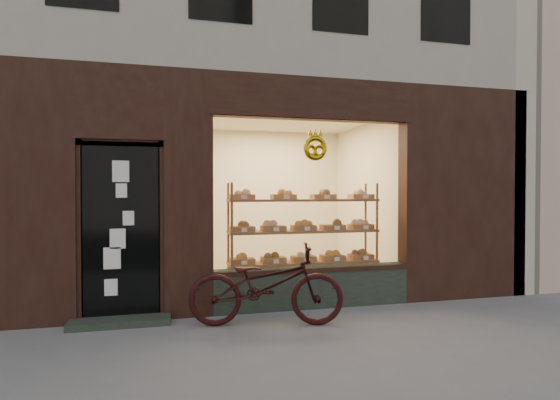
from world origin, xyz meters
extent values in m
plane|color=slate|center=(0.00, 0.00, 0.00)|extent=(90.00, 90.00, 0.00)
cube|color=black|center=(0.45, 2.12, 0.28)|extent=(2.70, 0.25, 0.55)
cube|color=black|center=(-2.00, 2.06, 1.10)|extent=(0.90, 0.04, 2.15)
cube|color=black|center=(-2.00, 1.90, 0.04)|extent=(1.15, 0.35, 0.08)
torus|color=gold|center=(0.45, 2.02, 2.15)|extent=(0.33, 0.07, 0.33)
cube|color=brown|center=(0.45, 2.55, 0.05)|extent=(2.20, 0.45, 0.04)
cube|color=brown|center=(0.45, 2.55, 0.55)|extent=(2.20, 0.45, 0.03)
cube|color=brown|center=(0.45, 2.55, 1.00)|extent=(2.20, 0.45, 0.04)
cube|color=brown|center=(0.45, 2.55, 1.45)|extent=(2.20, 0.45, 0.04)
cylinder|color=brown|center=(-0.62, 2.35, 0.85)|extent=(0.04, 0.04, 1.70)
cylinder|color=brown|center=(1.52, 2.35, 0.85)|extent=(0.04, 0.04, 1.70)
cylinder|color=brown|center=(-0.62, 2.75, 0.85)|extent=(0.04, 0.04, 1.70)
cylinder|color=brown|center=(1.52, 2.75, 0.85)|extent=(0.04, 0.04, 1.70)
cube|color=brown|center=(-0.45, 2.55, 0.60)|extent=(0.34, 0.24, 0.07)
sphere|color=#C9662F|center=(-0.45, 2.55, 0.69)|extent=(0.11, 0.11, 0.11)
cube|color=silver|center=(-0.45, 2.36, 0.60)|extent=(0.07, 0.01, 0.05)
cube|color=brown|center=(0.00, 2.55, 0.60)|extent=(0.34, 0.24, 0.07)
sphere|color=brown|center=(0.00, 2.55, 0.69)|extent=(0.11, 0.11, 0.11)
cube|color=silver|center=(0.00, 2.36, 0.60)|extent=(0.07, 0.01, 0.05)
cube|color=brown|center=(0.45, 2.55, 0.60)|extent=(0.34, 0.24, 0.07)
sphere|color=tan|center=(0.45, 2.55, 0.69)|extent=(0.11, 0.11, 0.11)
cube|color=silver|center=(0.45, 2.36, 0.60)|extent=(0.07, 0.01, 0.05)
cube|color=brown|center=(0.90, 2.55, 0.60)|extent=(0.34, 0.24, 0.07)
sphere|color=#C9662F|center=(0.90, 2.55, 0.69)|extent=(0.11, 0.11, 0.11)
cube|color=silver|center=(0.90, 2.36, 0.60)|extent=(0.07, 0.01, 0.05)
cube|color=brown|center=(1.35, 2.55, 0.60)|extent=(0.34, 0.24, 0.07)
sphere|color=brown|center=(1.35, 2.55, 0.69)|extent=(0.11, 0.11, 0.11)
cube|color=silver|center=(1.35, 2.36, 0.60)|extent=(0.08, 0.01, 0.05)
cube|color=brown|center=(-0.45, 2.55, 1.05)|extent=(0.34, 0.24, 0.07)
sphere|color=brown|center=(-0.45, 2.55, 1.14)|extent=(0.11, 0.11, 0.11)
cube|color=silver|center=(-0.45, 2.36, 1.05)|extent=(0.07, 0.01, 0.06)
cube|color=brown|center=(0.00, 2.55, 1.05)|extent=(0.34, 0.24, 0.07)
sphere|color=tan|center=(0.00, 2.55, 1.14)|extent=(0.11, 0.11, 0.11)
cube|color=silver|center=(0.00, 2.36, 1.05)|extent=(0.07, 0.01, 0.06)
cube|color=brown|center=(0.45, 2.55, 1.05)|extent=(0.34, 0.24, 0.07)
sphere|color=#C9662F|center=(0.45, 2.55, 1.14)|extent=(0.11, 0.11, 0.11)
cube|color=silver|center=(0.45, 2.36, 1.05)|extent=(0.07, 0.01, 0.06)
cube|color=brown|center=(0.90, 2.55, 1.05)|extent=(0.34, 0.24, 0.07)
sphere|color=brown|center=(0.90, 2.55, 1.14)|extent=(0.11, 0.11, 0.11)
cube|color=silver|center=(0.90, 2.36, 1.05)|extent=(0.07, 0.01, 0.06)
cube|color=brown|center=(1.35, 2.55, 1.05)|extent=(0.34, 0.24, 0.07)
sphere|color=tan|center=(1.35, 2.55, 1.14)|extent=(0.11, 0.11, 0.11)
cube|color=silver|center=(1.35, 2.36, 1.05)|extent=(0.08, 0.01, 0.06)
cube|color=brown|center=(-0.45, 2.55, 1.50)|extent=(0.34, 0.24, 0.07)
sphere|color=tan|center=(-0.45, 2.55, 1.59)|extent=(0.11, 0.11, 0.11)
cube|color=silver|center=(-0.45, 2.36, 1.50)|extent=(0.07, 0.01, 0.06)
cube|color=brown|center=(0.15, 2.55, 1.50)|extent=(0.34, 0.24, 0.07)
sphere|color=#C9662F|center=(0.15, 2.55, 1.59)|extent=(0.11, 0.11, 0.11)
cube|color=silver|center=(0.15, 2.36, 1.50)|extent=(0.08, 0.01, 0.06)
cube|color=brown|center=(0.75, 2.55, 1.50)|extent=(0.34, 0.24, 0.07)
sphere|color=brown|center=(0.75, 2.55, 1.59)|extent=(0.11, 0.11, 0.11)
cube|color=silver|center=(0.75, 2.36, 1.50)|extent=(0.07, 0.01, 0.06)
cube|color=brown|center=(1.35, 2.55, 1.50)|extent=(0.34, 0.24, 0.07)
sphere|color=tan|center=(1.35, 2.55, 1.59)|extent=(0.11, 0.11, 0.11)
cube|color=silver|center=(1.35, 2.36, 1.50)|extent=(0.08, 0.01, 0.06)
imported|color=black|center=(-0.33, 1.48, 0.48)|extent=(1.90, 0.99, 0.95)
camera|label=1|loc=(-1.41, -3.51, 1.57)|focal=28.00mm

